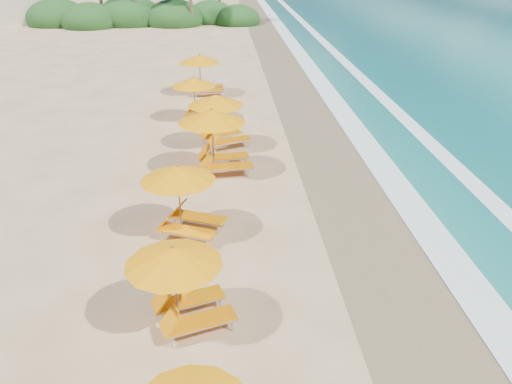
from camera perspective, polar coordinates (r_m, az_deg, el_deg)
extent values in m
plane|color=tan|center=(16.68, 0.00, -3.70)|extent=(160.00, 160.00, 0.00)
cube|color=olive|center=(17.38, 13.30, -3.14)|extent=(4.00, 160.00, 0.01)
cube|color=white|center=(17.86, 17.92, -2.84)|extent=(1.20, 160.00, 0.01)
cube|color=white|center=(19.15, 26.31, -2.40)|extent=(0.80, 160.00, 0.01)
cylinder|color=olive|center=(12.16, -8.95, -10.66)|extent=(0.05, 0.05, 2.19)
cone|color=orange|center=(11.64, -9.26, -7.08)|extent=(2.85, 2.85, 0.44)
sphere|color=olive|center=(11.51, -9.35, -6.06)|extent=(0.08, 0.08, 0.08)
cylinder|color=olive|center=(15.93, -8.55, -0.97)|extent=(0.06, 0.06, 2.24)
cone|color=orange|center=(15.53, -8.78, 2.09)|extent=(3.00, 3.00, 0.45)
sphere|color=olive|center=(15.43, -8.84, 2.94)|extent=(0.08, 0.08, 0.08)
cylinder|color=olive|center=(20.10, -4.85, 5.60)|extent=(0.06, 0.06, 2.54)
cone|color=orange|center=(19.75, -4.96, 8.47)|extent=(2.87, 2.87, 0.51)
sphere|color=olive|center=(19.67, -5.00, 9.26)|extent=(0.09, 0.09, 0.09)
cylinder|color=olive|center=(22.73, -4.48, 7.85)|extent=(0.06, 0.06, 2.37)
cone|color=orange|center=(22.44, -4.56, 10.23)|extent=(3.21, 3.21, 0.48)
sphere|color=olive|center=(22.37, -4.59, 10.88)|extent=(0.08, 0.08, 0.08)
cylinder|color=olive|center=(26.52, -6.90, 10.24)|extent=(0.05, 0.05, 2.20)
cone|color=orange|center=(26.29, -7.01, 12.15)|extent=(2.63, 2.63, 0.44)
sphere|color=olive|center=(26.23, -7.04, 12.67)|extent=(0.08, 0.08, 0.08)
cylinder|color=olive|center=(31.26, -6.27, 12.86)|extent=(0.06, 0.06, 2.33)
cone|color=orange|center=(31.06, -6.36, 14.59)|extent=(2.53, 2.53, 0.47)
sphere|color=olive|center=(31.01, -6.39, 15.07)|extent=(0.08, 0.08, 0.08)
ellipsoid|color=#163D14|center=(60.13, -9.11, 18.59)|extent=(6.40, 6.40, 4.16)
ellipsoid|color=#163D14|center=(61.72, -13.91, 18.45)|extent=(7.20, 7.20, 4.68)
ellipsoid|color=#163D14|center=(60.58, -18.11, 17.71)|extent=(6.00, 6.00, 3.90)
ellipsoid|color=#163D14|center=(61.92, -5.06, 18.95)|extent=(5.60, 5.60, 3.64)
ellipsoid|color=#163D14|center=(63.52, -21.37, 17.63)|extent=(6.60, 6.60, 4.29)
ellipsoid|color=#163D14|center=(59.97, -2.06, 18.73)|extent=(5.00, 5.00, 3.25)
cylinder|color=brown|center=(57.80, -7.30, 20.28)|extent=(0.36, 0.36, 5.00)
cube|color=beige|center=(66.23, -23.60, 18.23)|extent=(7.00, 5.00, 2.80)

